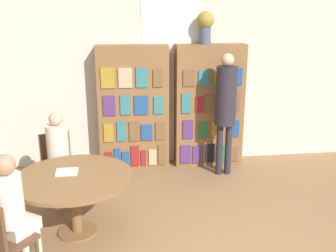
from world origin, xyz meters
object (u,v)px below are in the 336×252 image
at_px(bookshelf_right, 209,106).
at_px(chair_near_camera, 1,238).
at_px(flower_vase, 205,25).
at_px(chair_left_side, 58,163).
at_px(reading_table, 74,184).
at_px(seated_reader_left, 59,153).
at_px(bookshelf_left, 133,108).
at_px(seated_reader_right, 14,208).
at_px(librarian_standing, 226,102).

relative_size(bookshelf_right, chair_near_camera, 2.19).
height_order(flower_vase, chair_left_side, flower_vase).
bearing_deg(bookshelf_right, reading_table, -135.59).
relative_size(chair_left_side, seated_reader_left, 0.72).
bearing_deg(bookshelf_left, seated_reader_right, -115.34).
xyz_separation_m(seated_reader_right, librarian_standing, (2.58, 2.09, 0.44)).
bearing_deg(librarian_standing, chair_near_camera, -140.14).
bearing_deg(bookshelf_left, chair_left_side, -137.43).
xyz_separation_m(seated_reader_left, librarian_standing, (2.36, 0.65, 0.45)).
bearing_deg(flower_vase, bookshelf_right, -2.87).
height_order(reading_table, chair_near_camera, chair_near_camera).
bearing_deg(chair_near_camera, bookshelf_left, 99.60).
relative_size(chair_near_camera, seated_reader_left, 0.72).
relative_size(bookshelf_right, librarian_standing, 1.05).
bearing_deg(bookshelf_left, bookshelf_right, 0.02).
relative_size(flower_vase, reading_table, 0.37).
height_order(reading_table, librarian_standing, librarian_standing).
height_order(bookshelf_right, seated_reader_left, bookshelf_right).
distance_m(reading_table, librarian_standing, 2.60).
xyz_separation_m(bookshelf_right, librarian_standing, (0.13, -0.50, 0.18)).
height_order(seated_reader_left, librarian_standing, librarian_standing).
xyz_separation_m(flower_vase, librarian_standing, (0.23, -0.51, -1.09)).
bearing_deg(chair_near_camera, flower_vase, 83.72).
bearing_deg(reading_table, flower_vase, 45.86).
relative_size(seated_reader_left, librarian_standing, 0.66).
bearing_deg(librarian_standing, seated_reader_right, -140.93).
height_order(bookshelf_right, chair_left_side, bookshelf_right).
relative_size(flower_vase, chair_left_side, 0.55).
bearing_deg(chair_left_side, bookshelf_right, -175.20).
xyz_separation_m(flower_vase, chair_near_camera, (-2.46, -2.75, -1.74)).
distance_m(flower_vase, seated_reader_left, 2.88).
bearing_deg(seated_reader_left, librarian_standing, 176.92).
bearing_deg(seated_reader_right, bookshelf_left, 100.20).
xyz_separation_m(flower_vase, reading_table, (-1.88, -1.93, -1.63)).
bearing_deg(chair_near_camera, librarian_standing, 75.40).
bearing_deg(chair_left_side, seated_reader_right, 65.89).
relative_size(bookshelf_left, chair_near_camera, 2.19).
bearing_deg(seated_reader_right, librarian_standing, 74.61).
height_order(chair_near_camera, chair_left_side, same).
bearing_deg(seated_reader_right, bookshelf_right, 82.24).
xyz_separation_m(chair_near_camera, librarian_standing, (2.68, 2.24, 0.65)).
distance_m(reading_table, chair_near_camera, 1.00).
height_order(flower_vase, reading_table, flower_vase).
height_order(flower_vase, seated_reader_right, flower_vase).
xyz_separation_m(bookshelf_left, chair_near_camera, (-1.33, -2.74, -0.48)).
height_order(bookshelf_left, seated_reader_left, bookshelf_left).
xyz_separation_m(bookshelf_left, chair_left_side, (-1.07, -0.98, -0.48)).
distance_m(chair_near_camera, seated_reader_right, 0.28).
relative_size(reading_table, seated_reader_right, 1.06).
xyz_separation_m(bookshelf_right, flower_vase, (-0.09, 0.00, 1.27)).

